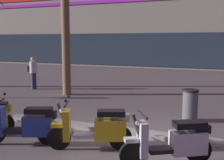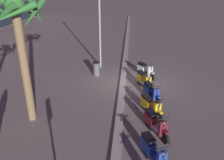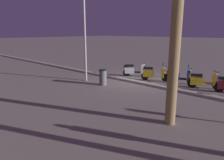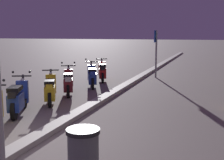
# 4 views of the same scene
# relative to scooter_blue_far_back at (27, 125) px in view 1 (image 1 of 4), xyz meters

# --- Properties ---
(ground_plane) EXTENTS (200.00, 200.00, 0.00)m
(ground_plane) POSITION_rel_scooter_blue_far_back_xyz_m (2.15, 1.00, -0.46)
(ground_plane) COLOR slate
(curb_strip) EXTENTS (60.00, 0.36, 0.12)m
(curb_strip) POSITION_rel_scooter_blue_far_back_xyz_m (2.15, 1.57, -0.40)
(curb_strip) COLOR #ADA89E
(curb_strip) RESTS_ON ground
(mall_facade_backdrop) EXTENTS (58.77, 13.97, 12.78)m
(mall_facade_backdrop) POSITION_rel_scooter_blue_far_back_xyz_m (1.82, 25.56, 5.92)
(mall_facade_backdrop) COLOR gray
(mall_facade_backdrop) RESTS_ON ground
(scooter_blue_far_back) EXTENTS (1.66, 0.88, 1.17)m
(scooter_blue_far_back) POSITION_rel_scooter_blue_far_back_xyz_m (0.00, 0.00, 0.00)
(scooter_blue_far_back) COLOR black
(scooter_blue_far_back) RESTS_ON ground
(scooter_yellow_mid_centre) EXTENTS (1.75, 0.92, 1.17)m
(scooter_yellow_mid_centre) POSITION_rel_scooter_blue_far_back_xyz_m (1.61, 0.34, 0.01)
(scooter_yellow_mid_centre) COLOR black
(scooter_yellow_mid_centre) RESTS_ON ground
(scooter_white_last_in_row) EXTENTS (1.60, 1.07, 1.04)m
(scooter_white_last_in_row) POSITION_rel_scooter_blue_far_back_xyz_m (3.32, 0.18, -0.01)
(scooter_white_last_in_row) COLOR black
(scooter_white_last_in_row) RESTS_ON ground
(pedestrian_window_shopping) EXTENTS (0.46, 0.34, 1.58)m
(pedestrian_window_shopping) POSITION_rel_scooter_blue_far_back_xyz_m (-4.66, 6.27, 0.38)
(pedestrian_window_shopping) COLOR #2D3351
(pedestrian_window_shopping) RESTS_ON ground
(litter_bin) EXTENTS (0.48, 0.48, 0.95)m
(litter_bin) POSITION_rel_scooter_blue_far_back_xyz_m (3.20, 3.41, 0.02)
(litter_bin) COLOR #56565B
(litter_bin) RESTS_ON ground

